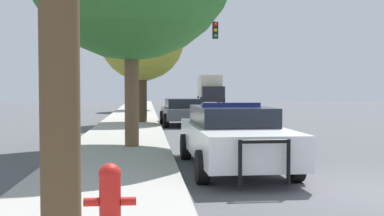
{
  "coord_description": "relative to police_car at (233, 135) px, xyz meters",
  "views": [
    {
      "loc": [
        -4.3,
        -8.11,
        1.85
      ],
      "look_at": [
        -2.16,
        14.02,
        0.93
      ],
      "focal_mm": 45.0,
      "sensor_mm": 36.0,
      "label": 1
    }
  ],
  "objects": [
    {
      "name": "tree_sidewalk_far",
      "position": [
        -2.37,
        27.76,
        3.49
      ],
      "size": [
        3.91,
        3.91,
        6.11
      ],
      "color": "brown",
      "rests_on": "sidewalk_left"
    },
    {
      "name": "traffic_light",
      "position": [
        -0.44,
        15.33,
        3.23
      ],
      "size": [
        4.05,
        0.35,
        5.47
      ],
      "color": "#424247",
      "rests_on": "sidewalk_left"
    },
    {
      "name": "car_background_midblock",
      "position": [
        -0.18,
        12.81,
        -0.05
      ],
      "size": [
        2.16,
        4.11,
        1.33
      ],
      "rotation": [
        0.0,
        0.0,
        0.04
      ],
      "color": "#474C51",
      "rests_on": "ground_plane"
    },
    {
      "name": "police_car",
      "position": [
        0.0,
        0.0,
        0.0
      ],
      "size": [
        2.17,
        5.38,
        1.51
      ],
      "rotation": [
        0.0,
        0.0,
        3.16
      ],
      "color": "white",
      "rests_on": "ground_plane"
    },
    {
      "name": "tree_sidewalk_mid",
      "position": [
        -2.16,
        13.73,
        3.58
      ],
      "size": [
        4.28,
        4.28,
        6.38
      ],
      "color": "#4C3823",
      "rests_on": "sidewalk_left"
    },
    {
      "name": "fire_hydrant",
      "position": [
        -2.39,
        -5.32,
        -0.17
      ],
      "size": [
        0.59,
        0.26,
        0.87
      ],
      "color": "red",
      "rests_on": "sidewalk_left"
    },
    {
      "name": "sidewalk_left",
      "position": [
        -2.79,
        -2.73,
        -0.7
      ],
      "size": [
        3.0,
        110.0,
        0.13
      ],
      "color": "#A3A099",
      "rests_on": "ground_plane"
    },
    {
      "name": "box_truck",
      "position": [
        4.78,
        39.33,
        0.93
      ],
      "size": [
        2.67,
        7.26,
        3.18
      ],
      "rotation": [
        0.0,
        0.0,
        3.1
      ],
      "color": "black",
      "rests_on": "ground_plane"
    }
  ]
}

